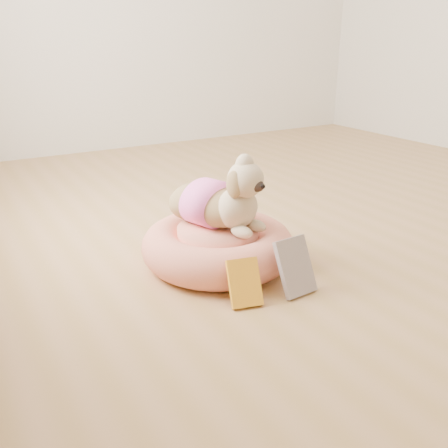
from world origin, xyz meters
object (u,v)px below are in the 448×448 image
pet_bed (218,246)px  book_yellow (244,283)px  book_white (295,267)px  dog (220,188)px

pet_bed → book_yellow: 0.35m
pet_bed → book_white: size_ratio=2.94×
dog → pet_bed: bearing=-176.2°
dog → book_white: 0.45m
book_yellow → book_white: bearing=7.4°
dog → book_yellow: (-0.10, -0.35, -0.25)m
pet_bed → book_white: book_white is taller
pet_bed → book_yellow: pet_bed is taller
pet_bed → dog: 0.25m
pet_bed → dog: dog is taller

